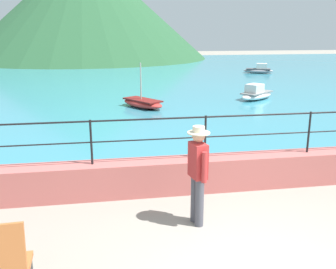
{
  "coord_description": "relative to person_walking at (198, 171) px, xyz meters",
  "views": [
    {
      "loc": [
        -2.01,
        -4.04,
        3.24
      ],
      "look_at": [
        -0.69,
        3.7,
        1.1
      ],
      "focal_mm": 40.46,
      "sensor_mm": 36.0,
      "label": 1
    }
  ],
  "objects": [
    {
      "name": "railing",
      "position": [
        0.51,
        1.42,
        0.36
      ],
      "size": [
        18.44,
        0.04,
        0.9
      ],
      "color": "black",
      "rests_on": "promenade_wall"
    },
    {
      "name": "person_walking",
      "position": [
        0.0,
        0.0,
        0.0
      ],
      "size": [
        0.38,
        0.56,
        1.75
      ],
      "color": "#4C4C56",
      "rests_on": "ground"
    },
    {
      "name": "boat_4",
      "position": [
        0.12,
        10.27,
        -0.72
      ],
      "size": [
        2.03,
        2.41,
        1.9
      ],
      "color": "red",
      "rests_on": "lake_water"
    },
    {
      "name": "boat_3",
      "position": [
        10.61,
        22.66,
        -0.65
      ],
      "size": [
        2.47,
        1.68,
        0.76
      ],
      "color": "gray",
      "rests_on": "lake_water"
    },
    {
      "name": "hill_main",
      "position": [
        -3.32,
        42.79,
        5.41
      ],
      "size": [
        29.13,
        29.13,
        12.77
      ],
      "primitive_type": "cone",
      "color": "#285633",
      "rests_on": "ground"
    },
    {
      "name": "promenade_wall",
      "position": [
        0.51,
        1.42,
        -0.63
      ],
      "size": [
        20.0,
        0.56,
        0.7
      ],
      "primitive_type": "cube",
      "color": "#BC605B",
      "rests_on": "ground"
    },
    {
      "name": "lake_water",
      "position": [
        0.51,
        24.06,
        -0.95
      ],
      "size": [
        64.0,
        44.32,
        0.06
      ],
      "primitive_type": "cube",
      "color": "teal",
      "rests_on": "ground"
    },
    {
      "name": "boat_2",
      "position": [
        5.76,
        11.36,
        -0.65
      ],
      "size": [
        2.37,
        2.12,
        0.76
      ],
      "color": "white",
      "rests_on": "lake_water"
    }
  ]
}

